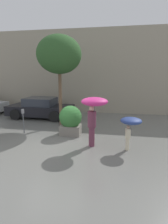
{
  "coord_description": "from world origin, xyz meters",
  "views": [
    {
      "loc": [
        2.44,
        -6.52,
        2.84
      ],
      "look_at": [
        1.03,
        1.6,
        1.05
      ],
      "focal_mm": 28.0,
      "sensor_mm": 36.0,
      "label": 1
    }
  ],
  "objects": [
    {
      "name": "street_tree",
      "position": [
        -0.47,
        2.67,
        3.83
      ],
      "size": [
        2.35,
        2.35,
        4.85
      ],
      "color": "brown",
      "rests_on": "ground"
    },
    {
      "name": "person_adult",
      "position": [
        1.7,
        -0.04,
        1.58
      ],
      "size": [
        1.01,
        1.01,
        1.99
      ],
      "rotation": [
        0.0,
        0.0,
        -0.76
      ],
      "color": "brown",
      "rests_on": "ground"
    },
    {
      "name": "parked_car_near",
      "position": [
        -2.35,
        4.23,
        0.62
      ],
      "size": [
        4.28,
        2.15,
        1.32
      ],
      "rotation": [
        0.0,
        0.0,
        1.54
      ],
      "color": "black",
      "rests_on": "ground"
    },
    {
      "name": "parking_meter",
      "position": [
        -1.85,
        1.02,
        0.87
      ],
      "size": [
        0.14,
        0.14,
        1.2
      ],
      "color": "#595B60",
      "rests_on": "ground"
    },
    {
      "name": "planter_box",
      "position": [
        0.45,
        1.23,
        0.74
      ],
      "size": [
        1.06,
        1.06,
        1.4
      ],
      "color": "gray",
      "rests_on": "ground"
    },
    {
      "name": "ground_plane",
      "position": [
        0.0,
        0.0,
        0.0
      ],
      "size": [
        40.0,
        40.0,
        0.0
      ],
      "primitive_type": "plane",
      "color": "slate"
    },
    {
      "name": "person_child",
      "position": [
        3.08,
        -0.13,
        1.07
      ],
      "size": [
        0.78,
        0.78,
        1.29
      ],
      "rotation": [
        0.0,
        0.0,
        -0.3
      ],
      "color": "beige",
      "rests_on": "ground"
    },
    {
      "name": "building_facade",
      "position": [
        0.0,
        6.5,
        3.0
      ],
      "size": [
        18.0,
        0.3,
        6.0
      ],
      "color": "#9E937F",
      "rests_on": "ground"
    }
  ]
}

